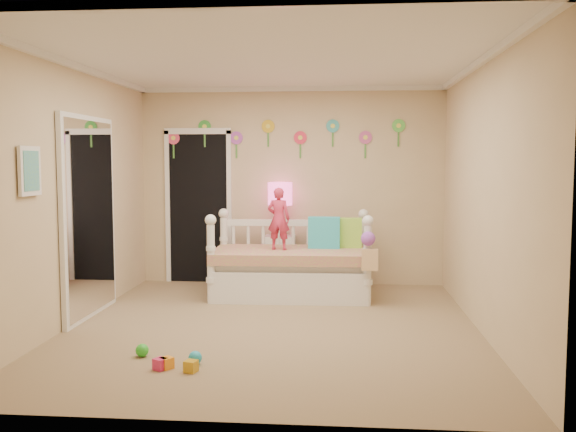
# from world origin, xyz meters

# --- Properties ---
(floor) EXTENTS (4.00, 4.50, 0.01)m
(floor) POSITION_xyz_m (0.00, 0.00, 0.00)
(floor) COLOR #7F684C
(floor) RESTS_ON ground
(ceiling) EXTENTS (4.00, 4.50, 0.01)m
(ceiling) POSITION_xyz_m (0.00, 0.00, 2.60)
(ceiling) COLOR white
(ceiling) RESTS_ON floor
(back_wall) EXTENTS (4.00, 0.01, 2.60)m
(back_wall) POSITION_xyz_m (0.00, 2.25, 1.30)
(back_wall) COLOR tan
(back_wall) RESTS_ON floor
(left_wall) EXTENTS (0.01, 4.50, 2.60)m
(left_wall) POSITION_xyz_m (-2.00, 0.00, 1.30)
(left_wall) COLOR tan
(left_wall) RESTS_ON floor
(right_wall) EXTENTS (0.01, 4.50, 2.60)m
(right_wall) POSITION_xyz_m (2.00, 0.00, 1.30)
(right_wall) COLOR tan
(right_wall) RESTS_ON floor
(crown_molding) EXTENTS (4.00, 4.50, 0.06)m
(crown_molding) POSITION_xyz_m (0.00, 0.00, 2.57)
(crown_molding) COLOR white
(crown_molding) RESTS_ON ceiling
(daybed) EXTENTS (1.91, 1.06, 1.02)m
(daybed) POSITION_xyz_m (0.06, 1.44, 0.51)
(daybed) COLOR white
(daybed) RESTS_ON floor
(pillow_turquoise) EXTENTS (0.39, 0.14, 0.38)m
(pillow_turquoise) POSITION_xyz_m (0.46, 1.59, 0.76)
(pillow_turquoise) COLOR #29B0D0
(pillow_turquoise) RESTS_ON daybed
(pillow_lime) EXTENTS (0.39, 0.15, 0.36)m
(pillow_lime) POSITION_xyz_m (0.72, 1.68, 0.75)
(pillow_lime) COLOR #9DDB42
(pillow_lime) RESTS_ON daybed
(child) EXTENTS (0.29, 0.21, 0.75)m
(child) POSITION_xyz_m (-0.08, 1.40, 0.95)
(child) COLOR #CF2F50
(child) RESTS_ON daybed
(nightstand) EXTENTS (0.40, 0.31, 0.66)m
(nightstand) POSITION_xyz_m (-0.13, 2.07, 0.33)
(nightstand) COLOR white
(nightstand) RESTS_ON floor
(table_lamp) EXTENTS (0.32, 0.32, 0.70)m
(table_lamp) POSITION_xyz_m (-0.13, 2.07, 1.12)
(table_lamp) COLOR #E41E79
(table_lamp) RESTS_ON nightstand
(closet_doorway) EXTENTS (0.90, 0.04, 2.07)m
(closet_doorway) POSITION_xyz_m (-1.25, 2.23, 1.03)
(closet_doorway) COLOR black
(closet_doorway) RESTS_ON back_wall
(flower_decals) EXTENTS (3.40, 0.02, 0.50)m
(flower_decals) POSITION_xyz_m (-0.09, 2.24, 1.94)
(flower_decals) COLOR #B2668C
(flower_decals) RESTS_ON back_wall
(mirror_closet) EXTENTS (0.07, 1.30, 2.10)m
(mirror_closet) POSITION_xyz_m (-1.96, 0.30, 1.05)
(mirror_closet) COLOR white
(mirror_closet) RESTS_ON left_wall
(wall_picture) EXTENTS (0.05, 0.34, 0.42)m
(wall_picture) POSITION_xyz_m (-1.97, -0.90, 1.55)
(wall_picture) COLOR white
(wall_picture) RESTS_ON left_wall
(hanging_bag) EXTENTS (0.20, 0.16, 0.36)m
(hanging_bag) POSITION_xyz_m (0.96, 0.92, 0.62)
(hanging_bag) COLOR beige
(hanging_bag) RESTS_ON daybed
(toy_scatter) EXTENTS (1.10, 1.46, 0.11)m
(toy_scatter) POSITION_xyz_m (-0.80, -0.82, 0.06)
(toy_scatter) COLOR #996666
(toy_scatter) RESTS_ON floor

